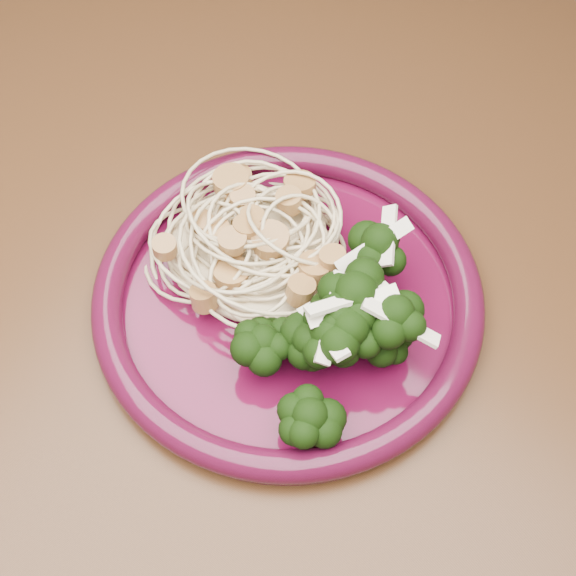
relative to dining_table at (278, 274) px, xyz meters
The scene contains 6 objects.
dining_table is the anchor object (origin of this frame).
dinner_plate 0.14m from the dining_table, 49.16° to the right, with size 0.34×0.34×0.02m.
spaghetti_pile 0.13m from the dining_table, 71.09° to the right, with size 0.13×0.11×0.03m, color beige.
scallop_cluster 0.17m from the dining_table, 71.09° to the right, with size 0.12×0.12×0.04m, color #B2834A, non-canonical shape.
broccoli_pile 0.19m from the dining_table, 38.06° to the right, with size 0.09×0.15×0.05m, color black.
onion_garnish 0.22m from the dining_table, 38.06° to the right, with size 0.07×0.10×0.05m, color white, non-canonical shape.
Camera 1 is at (0.23, -0.32, 1.23)m, focal length 50.00 mm.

